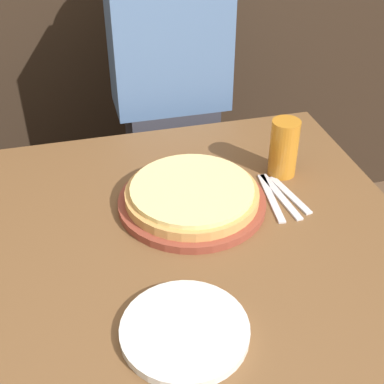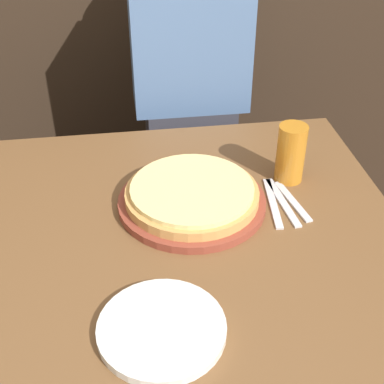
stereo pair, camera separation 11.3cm
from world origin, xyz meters
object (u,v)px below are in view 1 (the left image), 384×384
diner_person (171,127)px  spoon (290,195)px  dinner_plate (185,330)px  dinner_knife (280,196)px  pizza_on_board (192,197)px  fork (271,198)px  beer_glass (284,146)px

diner_person → spoon: bearing=-74.7°
dinner_plate → dinner_knife: bearing=47.0°
pizza_on_board → dinner_plate: (-0.11, -0.38, -0.02)m
fork → dinner_knife: bearing=0.0°
pizza_on_board → spoon: 0.25m
beer_glass → diner_person: bearing=109.9°
spoon → diner_person: size_ratio=0.13×
pizza_on_board → spoon: bearing=-4.9°
pizza_on_board → fork: pizza_on_board is taller
dinner_plate → pizza_on_board: bearing=73.7°
beer_glass → fork: (-0.07, -0.10, -0.08)m
pizza_on_board → fork: bearing=-6.2°
pizza_on_board → beer_glass: beer_glass is taller
dinner_plate → dinner_knife: dinner_plate is taller
pizza_on_board → diner_person: 0.62m
spoon → dinner_knife: bearing=180.0°
pizza_on_board → beer_glass: bearing=16.7°
fork → diner_person: 0.64m
spoon → diner_person: bearing=105.3°
dinner_plate → spoon: 0.51m
dinner_plate → diner_person: bearing=79.0°
pizza_on_board → diner_person: (0.08, 0.60, -0.13)m
beer_glass → diner_person: 0.58m
beer_glass → fork: beer_glass is taller
dinner_plate → spoon: dinner_plate is taller
dinner_plate → fork: bearing=49.2°
beer_glass → spoon: (-0.02, -0.10, -0.08)m
pizza_on_board → beer_glass: size_ratio=2.32×
spoon → dinner_plate: bearing=-135.1°
dinner_plate → dinner_knife: size_ratio=1.19×
fork → diner_person: size_ratio=0.15×
diner_person → pizza_on_board: bearing=-97.5°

